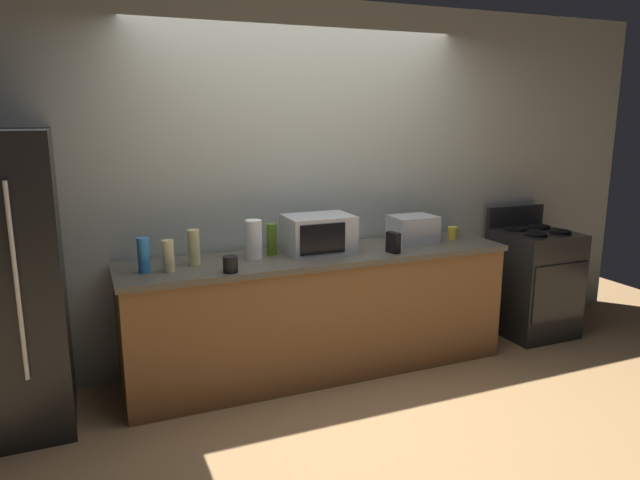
# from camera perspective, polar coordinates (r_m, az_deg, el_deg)

# --- Properties ---
(ground_plane) EXTENTS (8.00, 8.00, 0.00)m
(ground_plane) POSITION_cam_1_polar(r_m,az_deg,el_deg) (4.15, 2.21, -14.74)
(ground_plane) COLOR #A87F51
(back_wall) EXTENTS (6.40, 0.10, 2.70)m
(back_wall) POSITION_cam_1_polar(r_m,az_deg,el_deg) (4.47, -2.04, 5.43)
(back_wall) COLOR #9EA399
(back_wall) RESTS_ON ground_plane
(counter_run) EXTENTS (2.84, 0.64, 0.90)m
(counter_run) POSITION_cam_1_polar(r_m,az_deg,el_deg) (4.31, -0.00, -7.14)
(counter_run) COLOR brown
(counter_run) RESTS_ON ground_plane
(stove_range) EXTENTS (0.60, 0.61, 1.08)m
(stove_range) POSITION_cam_1_polar(r_m,az_deg,el_deg) (5.37, 20.14, -3.84)
(stove_range) COLOR black
(stove_range) RESTS_ON ground_plane
(microwave) EXTENTS (0.48, 0.35, 0.27)m
(microwave) POSITION_cam_1_polar(r_m,az_deg,el_deg) (4.20, -0.14, 0.61)
(microwave) COLOR #B7BABF
(microwave) RESTS_ON counter_run
(toaster_oven) EXTENTS (0.34, 0.26, 0.21)m
(toaster_oven) POSITION_cam_1_polar(r_m,az_deg,el_deg) (4.57, 9.07, 1.05)
(toaster_oven) COLOR #B7BABF
(toaster_oven) RESTS_ON counter_run
(paper_towel_roll) EXTENTS (0.12, 0.12, 0.27)m
(paper_towel_roll) POSITION_cam_1_polar(r_m,az_deg,el_deg) (4.04, -6.51, 0.06)
(paper_towel_roll) COLOR white
(paper_towel_roll) RESTS_ON counter_run
(cordless_phone) EXTENTS (0.07, 0.12, 0.15)m
(cordless_phone) POSITION_cam_1_polar(r_m,az_deg,el_deg) (4.22, 7.17, -0.25)
(cordless_phone) COLOR black
(cordless_phone) RESTS_ON counter_run
(bottle_hand_soap) EXTENTS (0.07, 0.07, 0.20)m
(bottle_hand_soap) POSITION_cam_1_polar(r_m,az_deg,el_deg) (3.82, -14.62, -1.50)
(bottle_hand_soap) COLOR beige
(bottle_hand_soap) RESTS_ON counter_run
(bottle_spray_cleaner) EXTENTS (0.08, 0.08, 0.22)m
(bottle_spray_cleaner) POSITION_cam_1_polar(r_m,az_deg,el_deg) (3.84, -16.87, -1.42)
(bottle_spray_cleaner) COLOR #338CE5
(bottle_spray_cleaner) RESTS_ON counter_run
(bottle_olive_oil) EXTENTS (0.07, 0.07, 0.22)m
(bottle_olive_oil) POSITION_cam_1_polar(r_m,az_deg,el_deg) (4.14, -4.75, 0.07)
(bottle_olive_oil) COLOR #4C6B19
(bottle_olive_oil) RESTS_ON counter_run
(bottle_vinegar) EXTENTS (0.08, 0.08, 0.24)m
(bottle_vinegar) POSITION_cam_1_polar(r_m,az_deg,el_deg) (3.95, -12.24, -0.70)
(bottle_vinegar) COLOR beige
(bottle_vinegar) RESTS_ON counter_run
(mug_yellow) EXTENTS (0.08, 0.08, 0.10)m
(mug_yellow) POSITION_cam_1_polar(r_m,az_deg,el_deg) (4.78, 12.83, 0.69)
(mug_yellow) COLOR yellow
(mug_yellow) RESTS_ON counter_run
(mug_black) EXTENTS (0.10, 0.10, 0.10)m
(mug_black) POSITION_cam_1_polar(r_m,az_deg,el_deg) (3.73, -8.76, -2.36)
(mug_black) COLOR black
(mug_black) RESTS_ON counter_run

